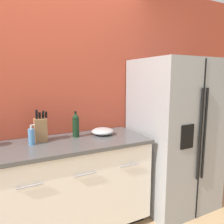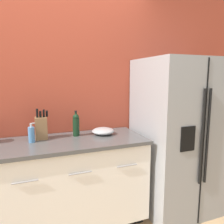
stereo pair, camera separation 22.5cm
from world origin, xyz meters
TOP-DOWN VIEW (x-y plane):
  - wall_back at (0.00, 1.25)m, footprint 10.00×0.05m
  - counter_unit at (0.06, 0.91)m, footprint 1.87×0.64m
  - refrigerator at (1.48, 0.83)m, footprint 0.86×0.81m
  - knife_block at (0.01, 1.04)m, footprint 0.13×0.11m
  - wine_bottle at (0.35, 1.03)m, footprint 0.07×0.07m
  - soap_dispenser at (-0.09, 0.95)m, footprint 0.06×0.06m
  - mixing_bowl at (0.63, 0.99)m, footprint 0.24×0.24m

SIDE VIEW (x-z plane):
  - counter_unit at x=0.06m, z-range 0.01..0.92m
  - refrigerator at x=1.48m, z-range 0.00..1.72m
  - mixing_bowl at x=0.63m, z-range 0.92..0.99m
  - soap_dispenser at x=-0.09m, z-range 0.90..1.09m
  - knife_block at x=0.01m, z-range 0.88..1.19m
  - wine_bottle at x=0.35m, z-range 0.91..1.17m
  - wall_back at x=0.00m, z-range 0.00..2.60m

